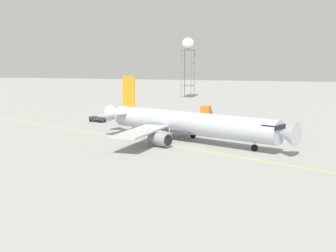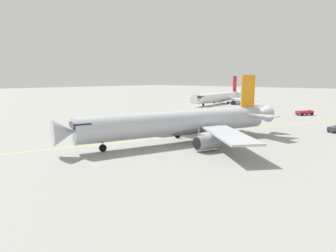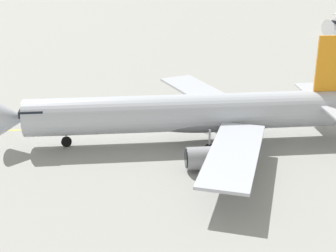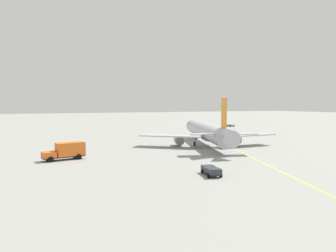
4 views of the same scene
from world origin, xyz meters
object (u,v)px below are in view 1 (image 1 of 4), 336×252
at_px(airliner_main, 187,124).
at_px(catering_truck_truck, 206,111).
at_px(baggage_truck_truck, 98,119).
at_px(radar_tower, 188,47).

xyz_separation_m(airliner_main, catering_truck_truck, (-33.88, -6.52, -1.51)).
height_order(airliner_main, baggage_truck_truck, airliner_main).
height_order(baggage_truck_truck, radar_tower, radar_tower).
relative_size(baggage_truck_truck, radar_tower, 0.19).
distance_m(baggage_truck_truck, catering_truck_truck, 27.60).
bearing_deg(catering_truck_truck, airliner_main, -179.10).
xyz_separation_m(baggage_truck_truck, radar_tower, (-82.21, -5.62, 20.05)).
xyz_separation_m(airliner_main, baggage_truck_truck, (-16.92, -28.27, -2.45)).
bearing_deg(baggage_truck_truck, radar_tower, -71.92).
bearing_deg(catering_truck_truck, radar_tower, 12.76).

